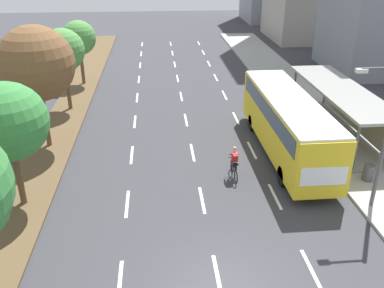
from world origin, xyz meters
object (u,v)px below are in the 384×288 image
Objects in this scene: median_tree_second at (8,122)px; median_tree_fifth at (79,38)px; bus at (287,120)px; cyclist at (234,164)px; trash_bin at (368,173)px; median_tree_third at (36,64)px; bus_shelter at (343,106)px; streetlight at (383,130)px; median_tree_fourth at (63,50)px.

median_tree_fifth is at bearing 89.89° from median_tree_second.
median_tree_second reaches higher than bus.
cyclist is at bearing 9.09° from median_tree_second.
median_tree_fifth is 6.23× the size of trash_bin.
cyclist is (-3.39, -2.55, -1.28)m from bus.
median_tree_third is at bearing 161.34° from trash_bin.
bus_shelter is 6.18m from trash_bin.
streetlight reaches higher than cyclist.
cyclist is 15.20m from median_tree_fourth.
trash_bin is (16.86, -5.70, -4.44)m from median_tree_third.
streetlight reaches higher than bus_shelter.
median_tree_third is at bearing 91.81° from median_tree_second.
median_tree_third reaches higher than median_tree_second.
bus_shelter is 18.91m from median_tree_fourth.
median_tree_fourth is at bearing 144.56° from trash_bin.
median_tree_third is 1.07× the size of streetlight.
median_tree_second is at bearing -170.91° from cyclist.
median_tree_fifth is at bearing 89.36° from median_tree_fourth.
median_tree_third is at bearing -179.19° from bus_shelter.
bus_shelter is 19.01m from median_tree_second.
streetlight is (2.17, -5.81, 1.82)m from bus.
cyclist is at bearing 170.37° from trash_bin.
median_tree_second is 0.88× the size of streetlight.
median_tree_fifth is 24.80m from trash_bin.
median_tree_fourth is at bearing 133.21° from cyclist.
bus_shelter reaches higher than trash_bin.
median_tree_fourth reaches higher than cyclist.
bus_shelter is 21.57m from median_tree_fifth.
median_tree_third is 8.22× the size of trash_bin.
median_tree_third reaches higher than median_tree_fourth.
median_tree_third is at bearing -91.07° from median_tree_fifth.
bus_shelter is 9.12m from cyclist.
cyclist is 0.32× the size of median_tree_second.
median_tree_fifth is (0.07, 6.19, -0.37)m from median_tree_fourth.
bus_shelter is 2.07× the size of median_tree_fifth.
streetlight is (15.64, -1.65, -0.23)m from median_tree_second.
bus_shelter is at bearing 75.39° from streetlight.
median_tree_second is 15.72m from streetlight.
median_tree_third is 6.23m from median_tree_fourth.
streetlight is (5.55, -3.26, 3.10)m from cyclist.
streetlight reaches higher than median_tree_fifth.
cyclist is 7.15m from streetlight.
bus is 5.09m from trash_bin.
median_tree_third is (-13.66, 2.03, 2.94)m from bus.
median_tree_fifth is (-10.05, 16.96, 3.19)m from cyclist.
median_tree_second reaches higher than median_tree_fifth.
trash_bin is at bearing -100.28° from bus_shelter.
streetlight reaches higher than median_tree_fourth.
median_tree_fourth is (0.16, 6.19, -0.66)m from median_tree_third.
median_tree_fourth is (-10.12, 10.77, 3.56)m from cyclist.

